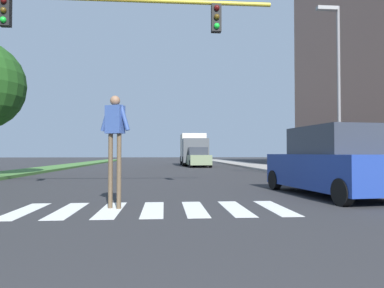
{
  "coord_description": "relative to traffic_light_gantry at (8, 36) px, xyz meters",
  "views": [
    {
      "loc": [
        0.24,
        0.23,
        1.22
      ],
      "look_at": [
        1.79,
        19.83,
        1.73
      ],
      "focal_mm": 32.69,
      "sensor_mm": 36.0,
      "label": 1
    }
  ],
  "objects": [
    {
      "name": "ground_plane",
      "position": [
        4.04,
        19.9,
        -4.43
      ],
      "size": [
        140.0,
        140.0,
        0.0
      ],
      "primitive_type": "plane",
      "color": "#2D2D30"
    },
    {
      "name": "crosswalk",
      "position": [
        4.04,
        -2.26,
        -4.42
      ],
      "size": [
        5.85,
        2.2,
        0.01
      ],
      "color": "silver",
      "rests_on": "ground_plane"
    },
    {
      "name": "median_strip",
      "position": [
        -4.2,
        17.9,
        -4.35
      ],
      "size": [
        2.44,
        64.0,
        0.15
      ],
      "primitive_type": "cube",
      "color": "#477A38",
      "rests_on": "ground_plane"
    },
    {
      "name": "sidewalk_right",
      "position": [
        12.36,
        17.9,
        -4.35
      ],
      "size": [
        3.0,
        64.0,
        0.15
      ],
      "primitive_type": "cube",
      "color": "#9E9991",
      "rests_on": "ground_plane"
    },
    {
      "name": "traffic_light_gantry",
      "position": [
        0.0,
        0.0,
        0.0
      ],
      "size": [
        10.73,
        0.3,
        6.0
      ],
      "color": "gold",
      "rests_on": "median_strip"
    },
    {
      "name": "street_lamp_right",
      "position": [
        11.77,
        4.72,
        0.17
      ],
      "size": [
        1.02,
        0.24,
        7.5
      ],
      "color": "slate",
      "rests_on": "sidewalk_right"
    },
    {
      "name": "pedestrian_performer",
      "position": [
        3.19,
        -2.06,
        -2.77
      ],
      "size": [
        0.71,
        0.4,
        2.49
      ],
      "color": "brown",
      "rests_on": "ground_plane"
    },
    {
      "name": "suv_crossing",
      "position": [
        9.04,
        -0.26,
        -3.5
      ],
      "size": [
        2.42,
        4.78,
        1.97
      ],
      "color": "navy",
      "rests_on": "ground_plane"
    },
    {
      "name": "sedan_midblock",
      "position": [
        7.19,
        20.6,
        -3.63
      ],
      "size": [
        2.07,
        4.36,
        1.73
      ],
      "color": "gray",
      "rests_on": "ground_plane"
    },
    {
      "name": "sedan_distant",
      "position": [
        7.68,
        30.44,
        -3.64
      ],
      "size": [
        1.9,
        4.54,
        1.7
      ],
      "color": "#474C51",
      "rests_on": "ground_plane"
    },
    {
      "name": "truck_box_delivery",
      "position": [
        7.11,
        24.14,
        -2.79
      ],
      "size": [
        2.4,
        6.2,
        3.1
      ],
      "color": "#474C51",
      "rests_on": "ground_plane"
    }
  ]
}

